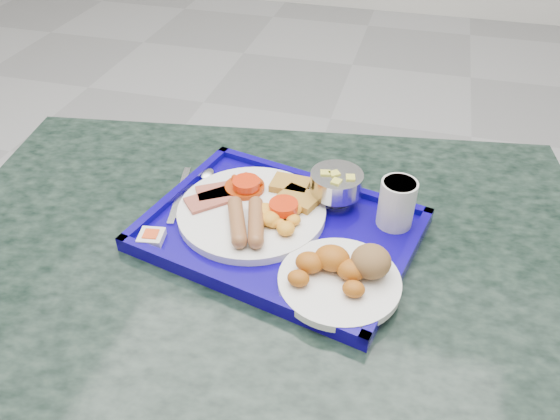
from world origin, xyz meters
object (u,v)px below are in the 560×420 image
at_px(main_plate, 256,209).
at_px(bread_plate, 343,273).
at_px(table, 267,313).
at_px(tray, 280,231).
at_px(fruit_bowl, 336,184).
at_px(juice_cup, 397,202).

distance_m(main_plate, bread_plate, 0.21).
bearing_deg(bread_plate, main_plate, 145.33).
xyz_separation_m(table, main_plate, (-0.03, 0.05, 0.21)).
xyz_separation_m(tray, fruit_bowl, (0.08, 0.10, 0.05)).
bearing_deg(main_plate, tray, -25.52).
xyz_separation_m(table, bread_plate, (0.14, -0.07, 0.21)).
bearing_deg(bread_plate, tray, 142.09).
distance_m(fruit_bowl, juice_cup, 0.11).
relative_size(table, tray, 2.45).
bearing_deg(fruit_bowl, main_plate, -150.27).
xyz_separation_m(bread_plate, juice_cup, (0.06, 0.16, 0.03)).
distance_m(bread_plate, juice_cup, 0.17).
bearing_deg(tray, juice_cup, 19.44).
bearing_deg(table, main_plate, 124.35).
bearing_deg(fruit_bowl, table, -128.70).
xyz_separation_m(fruit_bowl, juice_cup, (0.11, -0.03, 0.00)).
bearing_deg(bread_plate, table, 152.51).
bearing_deg(juice_cup, table, -156.70).
bearing_deg(juice_cup, main_plate, -170.08).
height_order(table, tray, tray).
xyz_separation_m(main_plate, fruit_bowl, (0.13, 0.07, 0.03)).
relative_size(table, bread_plate, 6.61).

